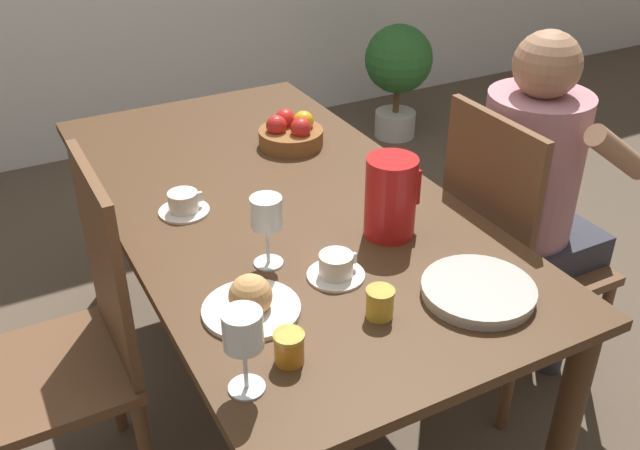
{
  "coord_description": "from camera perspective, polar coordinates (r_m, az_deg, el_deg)",
  "views": [
    {
      "loc": [
        -0.74,
        -1.65,
        1.73
      ],
      "look_at": [
        0.0,
        -0.26,
        0.78
      ],
      "focal_mm": 40.0,
      "sensor_mm": 36.0,
      "label": 1
    }
  ],
  "objects": [
    {
      "name": "chair_opposite",
      "position": [
        1.96,
        -19.24,
        -9.04
      ],
      "size": [
        0.42,
        0.42,
        1.0
      ],
      "rotation": [
        0.0,
        0.0,
        1.57
      ],
      "color": "brown",
      "rests_on": "ground_plane"
    },
    {
      "name": "teacup_near_person",
      "position": [
        1.72,
        1.29,
        -3.4
      ],
      "size": [
        0.14,
        0.14,
        0.06
      ],
      "color": "silver",
      "rests_on": "dining_table"
    },
    {
      "name": "person_seated",
      "position": [
        2.26,
        16.87,
        2.86
      ],
      "size": [
        0.39,
        0.41,
        1.2
      ],
      "rotation": [
        0.0,
        0.0,
        -1.57
      ],
      "color": "#33333D",
      "rests_on": "ground_plane"
    },
    {
      "name": "fruit_bowl",
      "position": [
        2.38,
        -2.33,
        7.39
      ],
      "size": [
        0.21,
        0.21,
        0.11
      ],
      "color": "brown",
      "rests_on": "dining_table"
    },
    {
      "name": "red_pitcher",
      "position": [
        1.85,
        5.67,
        2.27
      ],
      "size": [
        0.16,
        0.13,
        0.22
      ],
      "color": "red",
      "rests_on": "dining_table"
    },
    {
      "name": "jam_jar_amber",
      "position": [
        1.59,
        4.82,
        -6.14
      ],
      "size": [
        0.07,
        0.07,
        0.07
      ],
      "color": "gold",
      "rests_on": "dining_table"
    },
    {
      "name": "wine_glass_water",
      "position": [
        1.71,
        -4.3,
        0.75
      ],
      "size": [
        0.08,
        0.08,
        0.19
      ],
      "color": "white",
      "rests_on": "dining_table"
    },
    {
      "name": "potted_plant",
      "position": [
        4.17,
        6.27,
        12.39
      ],
      "size": [
        0.38,
        0.38,
        0.66
      ],
      "color": "beige",
      "rests_on": "ground_plane"
    },
    {
      "name": "chair_person_side",
      "position": [
        2.27,
        14.93,
        -2.2
      ],
      "size": [
        0.42,
        0.42,
        1.0
      ],
      "rotation": [
        0.0,
        0.0,
        -1.57
      ],
      "color": "brown",
      "rests_on": "ground_plane"
    },
    {
      "name": "jam_jar_red",
      "position": [
        1.47,
        -2.49,
        -9.68
      ],
      "size": [
        0.07,
        0.07,
        0.07
      ],
      "color": "#C67A1E",
      "rests_on": "dining_table"
    },
    {
      "name": "serving_tray",
      "position": [
        1.7,
        12.54,
        -5.17
      ],
      "size": [
        0.27,
        0.27,
        0.03
      ],
      "color": "#B7B2A8",
      "rests_on": "dining_table"
    },
    {
      "name": "wine_glass_juice",
      "position": [
        1.35,
        -6.18,
        -8.69
      ],
      "size": [
        0.08,
        0.08,
        0.19
      ],
      "color": "white",
      "rests_on": "dining_table"
    },
    {
      "name": "teacup_across",
      "position": [
        2.02,
        -10.86,
        1.67
      ],
      "size": [
        0.14,
        0.14,
        0.06
      ],
      "color": "silver",
      "rests_on": "dining_table"
    },
    {
      "name": "dining_table",
      "position": [
        2.12,
        -3.38,
        -0.14
      ],
      "size": [
        0.92,
        1.76,
        0.73
      ],
      "color": "#472D19",
      "rests_on": "ground_plane"
    },
    {
      "name": "bread_plate",
      "position": [
        1.61,
        -5.56,
        -6.06
      ],
      "size": [
        0.22,
        0.22,
        0.1
      ],
      "color": "silver",
      "rests_on": "dining_table"
    },
    {
      "name": "ground_plane",
      "position": [
        2.5,
        -2.93,
        -12.73
      ],
      "size": [
        20.0,
        20.0,
        0.0
      ],
      "primitive_type": "plane",
      "color": "brown"
    }
  ]
}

